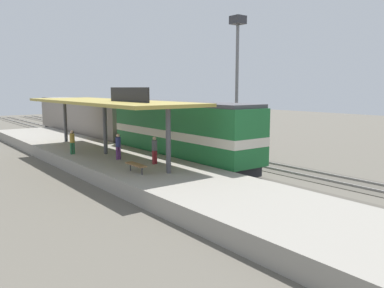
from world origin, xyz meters
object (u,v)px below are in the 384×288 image
platform_bench (136,165)px  light_mast (237,55)px  person_boarding (72,141)px  person_walking (118,145)px  person_waiting (155,149)px  locomotive (180,132)px  passenger_carriage_single (84,118)px  freight_car (169,125)px

platform_bench → light_mast: size_ratio=0.15×
person_boarding → person_walking: bearing=-66.8°
person_waiting → person_walking: (-1.07, 2.77, 0.00)m
locomotive → passenger_carriage_single: locomotive is taller
platform_bench → passenger_carriage_single: passenger_carriage_single is taller
passenger_carriage_single → locomotive: bearing=-90.0°
person_walking → freight_car: bearing=40.5°
platform_bench → person_waiting: size_ratio=0.99×
light_mast → person_waiting: light_mast is taller
locomotive → light_mast: light_mast is taller
locomotive → person_boarding: (-6.55, 3.99, -0.56)m
passenger_carriage_single → person_waiting: bearing=-100.6°
passenger_carriage_single → person_boarding: (-6.55, -14.01, -0.46)m
freight_car → person_boarding: 11.95m
person_walking → person_boarding: (-1.64, 3.83, 0.00)m
person_waiting → person_boarding: size_ratio=1.00×
locomotive → passenger_carriage_single: 18.00m
passenger_carriage_single → freight_car: passenger_carriage_single is taller
light_mast → person_walking: (-12.71, -2.11, -6.54)m
person_walking → person_boarding: 4.17m
light_mast → person_waiting: bearing=-157.2°
passenger_carriage_single → person_waiting: (-3.84, -20.61, -0.46)m
person_walking → passenger_carriage_single: bearing=74.6°
person_boarding → freight_car: bearing=21.1°
person_waiting → person_boarding: bearing=112.3°
light_mast → person_walking: size_ratio=6.84×
freight_car → person_waiting: freight_car is taller
light_mast → person_walking: light_mast is taller
passenger_carriage_single → person_boarding: size_ratio=11.70×
platform_bench → person_waiting: bearing=35.0°
freight_car → person_boarding: bearing=-158.9°
freight_car → person_walking: size_ratio=7.02×
locomotive → freight_car: bearing=61.0°
person_walking → locomotive: bearing=-1.9°
platform_bench → light_mast: bearing=24.9°
person_walking → person_boarding: same height
platform_bench → freight_car: size_ratio=0.14×
locomotive → passenger_carriage_single: bearing=90.0°
light_mast → platform_bench: bearing=-155.1°
platform_bench → person_boarding: 8.15m
freight_car → light_mast: size_ratio=1.03×
locomotive → person_walking: locomotive is taller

